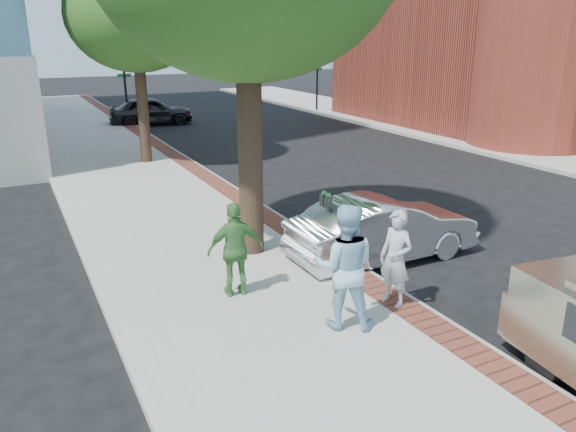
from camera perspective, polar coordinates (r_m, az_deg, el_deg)
ground at (r=11.12m, az=3.16°, el=-6.91°), size 120.00×120.00×0.00m
sidewalk at (r=17.69m, az=-14.25°, el=2.38°), size 5.00×60.00×0.15m
brick_strip at (r=18.25m, az=-7.54°, el=3.52°), size 0.60×60.00×0.01m
curb at (r=18.38m, az=-6.50°, el=3.41°), size 0.10×60.00×0.15m
sidewalk_far at (r=26.16m, az=22.42°, el=6.54°), size 5.00×60.00×0.15m
signal_near at (r=31.37m, az=-16.24°, el=12.91°), size 0.70×0.15×3.80m
signal_far at (r=35.47m, az=2.98°, el=14.10°), size 0.70×0.15×3.80m
tree_far at (r=21.21m, az=-15.25°, el=19.12°), size 4.80×4.80×7.14m
parking_meter at (r=11.56m, az=3.85°, el=0.48°), size 0.12×0.32×1.47m
person_gray at (r=9.84m, az=10.90°, el=-4.25°), size 0.56×0.71×1.72m
person_officer at (r=8.94m, az=5.76°, el=-5.14°), size 1.26×1.19×2.06m
person_green at (r=10.05m, az=-5.33°, el=-3.43°), size 1.07×0.57×1.74m
sedan_silver at (r=12.20m, az=9.66°, el=-1.31°), size 4.25×1.53×1.39m
bg_car at (r=31.43m, az=-13.76°, el=10.35°), size 4.55×2.27×1.49m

